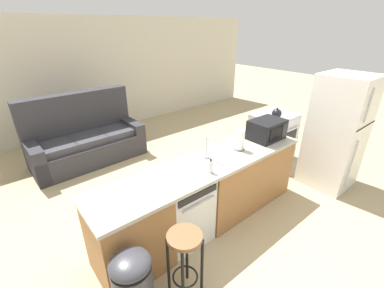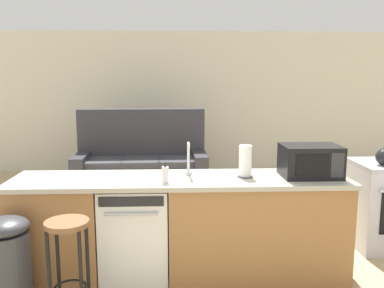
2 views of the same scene
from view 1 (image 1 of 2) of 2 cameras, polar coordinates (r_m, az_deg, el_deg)
The scene contains 14 objects.
ground_plane at distance 3.53m, azimuth 1.21°, elevation -17.84°, with size 24.00×24.00×0.00m, color tan.
wall_back at distance 6.56m, azimuth -21.80°, elevation 13.63°, with size 10.00×0.06×2.60m.
kitchen_counter at distance 3.39m, azimuth 4.40°, elevation -10.83°, with size 2.94×0.66×0.90m.
dishwasher at distance 3.14m, azimuth -2.29°, elevation -14.17°, with size 0.58×0.61×0.84m.
stove_range at distance 5.14m, azimuth 17.38°, elevation 1.53°, with size 0.76×0.68×0.90m.
refrigerator at distance 4.55m, azimuth 29.46°, elevation 2.21°, with size 0.72×0.73×1.78m.
microwave at distance 3.82m, azimuth 16.28°, elevation 3.11°, with size 0.50×0.37×0.28m.
sink_faucet at distance 3.12m, azimuth 3.42°, elevation -1.06°, with size 0.07×0.18×0.30m.
paper_towel_roll at distance 3.39m, azimuth 10.67°, elevation 0.85°, with size 0.14×0.14×0.28m.
soap_bottle at distance 2.85m, azimuth 4.15°, elevation -5.11°, with size 0.06×0.06×0.18m.
kettle at distance 4.77m, azimuth 18.30°, elevation 6.45°, with size 0.21×0.17×0.19m.
bar_stool at distance 2.51m, azimuth -1.61°, elevation -22.96°, with size 0.32×0.32×0.74m.
trash_bin at distance 2.53m, azimuth -12.86°, elevation -28.80°, with size 0.35×0.35×0.74m.
couch at distance 5.32m, azimuth -22.61°, elevation 0.82°, with size 2.03×0.96×1.27m.
Camera 1 is at (-1.70, -1.95, 2.40)m, focal length 24.00 mm.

